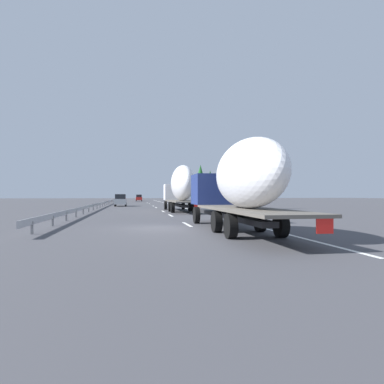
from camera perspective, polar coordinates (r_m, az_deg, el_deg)
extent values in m
plane|color=#424247|center=(58.62, -8.41, -2.24)|extent=(260.00, 260.00, 0.00)
cube|color=white|center=(20.90, -0.82, -5.42)|extent=(3.20, 0.20, 0.01)
cube|color=white|center=(30.05, -3.59, -3.91)|extent=(3.20, 0.20, 0.01)
cube|color=white|center=(37.46, -4.83, -3.23)|extent=(3.20, 0.20, 0.01)
cube|color=white|center=(49.22, -6.03, -2.57)|extent=(3.20, 0.20, 0.01)
cube|color=white|center=(55.74, -6.48, -2.33)|extent=(3.20, 0.20, 0.01)
cube|color=white|center=(68.97, -7.12, -1.97)|extent=(3.20, 0.20, 0.01)
cube|color=white|center=(79.01, -7.47, -1.78)|extent=(3.20, 0.20, 0.01)
cube|color=white|center=(63.98, -3.59, -2.09)|extent=(110.00, 0.20, 0.01)
cube|color=silver|center=(42.19, -2.94, -0.01)|extent=(2.40, 2.50, 1.90)
cube|color=black|center=(43.29, -3.12, 0.64)|extent=(0.08, 2.12, 0.80)
cube|color=#262628|center=(39.04, -2.38, -2.14)|extent=(11.71, 0.70, 0.24)
cube|color=#59544C|center=(35.88, -1.72, -1.54)|extent=(10.33, 2.50, 0.12)
ellipsoid|color=white|center=(35.49, -1.63, 1.50)|extent=(8.03, 2.20, 3.66)
cube|color=red|center=(30.93, 0.88, -2.15)|extent=(0.04, 0.56, 0.56)
cylinder|color=black|center=(42.09, -4.43, -2.23)|extent=(1.04, 0.30, 1.04)
cylinder|color=black|center=(42.35, -1.46, -2.22)|extent=(1.04, 0.30, 1.04)
cylinder|color=black|center=(36.95, -3.68, -2.47)|extent=(1.04, 0.35, 1.04)
cylinder|color=black|center=(37.25, -0.31, -2.45)|extent=(1.04, 0.35, 1.04)
cylinder|color=black|center=(34.57, -3.25, -2.61)|extent=(1.04, 0.35, 1.04)
cylinder|color=black|center=(34.89, 0.35, -2.59)|extent=(1.04, 0.35, 1.04)
cube|color=navy|center=(21.81, 3.59, 0.43)|extent=(2.40, 2.50, 1.90)
cube|color=black|center=(22.90, 2.95, 1.64)|extent=(0.08, 2.12, 0.80)
cube|color=#262628|center=(18.72, 5.89, -3.94)|extent=(11.87, 0.70, 0.24)
cube|color=#59544C|center=(15.62, 9.10, -2.90)|extent=(10.50, 2.50, 0.12)
ellipsoid|color=white|center=(15.53, 9.22, 3.01)|extent=(7.46, 2.20, 3.09)
cube|color=red|center=(11.18, 21.26, -5.07)|extent=(0.04, 0.56, 0.56)
cylinder|color=black|center=(21.62, 0.75, -3.88)|extent=(1.04, 0.30, 1.04)
cylinder|color=black|center=(22.13, 6.37, -3.80)|extent=(1.04, 0.30, 1.04)
cylinder|color=black|center=(16.50, 4.11, -4.94)|extent=(1.04, 0.35, 1.04)
cylinder|color=black|center=(17.16, 11.29, -4.76)|extent=(1.04, 0.35, 1.04)
cylinder|color=black|center=(14.19, 6.46, -5.66)|extent=(1.04, 0.35, 1.04)
cylinder|color=black|center=(14.95, 14.62, -5.38)|extent=(1.04, 0.35, 1.04)
cube|color=red|center=(98.84, -8.85, -1.09)|extent=(4.46, 1.74, 0.84)
cube|color=black|center=(98.50, -8.84, -0.64)|extent=(2.46, 1.53, 0.72)
cylinder|color=black|center=(100.22, -9.30, -1.32)|extent=(0.64, 0.22, 0.64)
cylinder|color=black|center=(100.25, -8.42, -1.33)|extent=(0.64, 0.22, 0.64)
cylinder|color=black|center=(97.46, -9.28, -1.35)|extent=(0.64, 0.22, 0.64)
cylinder|color=black|center=(97.48, -8.38, -1.35)|extent=(0.64, 0.22, 0.64)
cube|color=#ADB2B7|center=(55.64, -11.83, -1.57)|extent=(4.36, 1.82, 0.84)
cube|color=black|center=(55.31, -11.84, -0.75)|extent=(2.40, 1.60, 0.75)
cylinder|color=black|center=(57.04, -12.59, -1.96)|extent=(0.64, 0.22, 0.64)
cylinder|color=black|center=(56.98, -10.97, -1.96)|extent=(0.64, 0.22, 0.64)
cylinder|color=black|center=(54.34, -12.73, -2.03)|extent=(0.64, 0.22, 0.64)
cylinder|color=black|center=(54.28, -11.02, -2.04)|extent=(0.64, 0.22, 0.64)
cylinder|color=gray|center=(53.46, -1.05, -1.14)|extent=(0.10, 0.10, 2.38)
cube|color=#2D569E|center=(53.47, -1.05, 0.51)|extent=(0.06, 0.90, 0.70)
cylinder|color=#472D19|center=(43.15, 8.62, -1.94)|extent=(0.27, 0.27, 1.40)
cone|color=#194C1E|center=(43.21, 8.61, 2.94)|extent=(2.54, 2.54, 5.94)
cylinder|color=#472D19|center=(97.97, -1.42, -1.13)|extent=(0.37, 0.37, 1.40)
cone|color=#1E5B23|center=(97.98, -1.42, 0.71)|extent=(2.53, 2.53, 4.89)
cylinder|color=#472D19|center=(72.27, -0.07, -1.33)|extent=(0.34, 0.34, 1.48)
cone|color=#286B2D|center=(72.28, -0.07, 0.80)|extent=(3.87, 3.87, 3.87)
cylinder|color=#472D19|center=(64.09, 1.42, -1.27)|extent=(0.26, 0.26, 1.84)
cone|color=#1E5B23|center=(64.14, 1.42, 2.07)|extent=(3.11, 3.11, 5.63)
cylinder|color=#472D19|center=(72.36, 1.46, -1.37)|extent=(0.29, 0.29, 1.36)
cone|color=#286B2D|center=(72.38, 1.45, 0.98)|extent=(2.59, 2.59, 4.59)
cylinder|color=#472D19|center=(66.50, 3.05, -1.19)|extent=(0.37, 0.37, 1.95)
cone|color=#194C1E|center=(66.54, 3.05, 1.64)|extent=(2.44, 2.44, 4.63)
cube|color=#9EA0A5|center=(61.75, -14.05, -1.58)|extent=(94.00, 0.06, 0.32)
cube|color=slate|center=(17.29, -25.13, -5.42)|extent=(0.10, 0.10, 0.60)
cube|color=slate|center=(21.24, -22.21, -4.50)|extent=(0.10, 0.10, 0.60)
cube|color=slate|center=(25.24, -20.22, -3.86)|extent=(0.10, 0.10, 0.60)
cube|color=slate|center=(29.27, -18.77, -3.40)|extent=(0.10, 0.10, 0.60)
cube|color=slate|center=(33.31, -17.68, -3.04)|extent=(0.10, 0.10, 0.60)
cube|color=slate|center=(37.35, -16.82, -2.77)|extent=(0.10, 0.10, 0.60)
cube|color=slate|center=(41.41, -16.13, -2.54)|extent=(0.10, 0.10, 0.60)
cube|color=slate|center=(45.47, -15.57, -2.36)|extent=(0.10, 0.10, 0.60)
cube|color=slate|center=(49.54, -15.10, -2.20)|extent=(0.10, 0.10, 0.60)
cube|color=slate|center=(53.61, -14.70, -2.07)|extent=(0.10, 0.10, 0.60)
cube|color=slate|center=(57.68, -14.35, -1.96)|extent=(0.10, 0.10, 0.60)
cube|color=slate|center=(61.75, -14.05, -1.86)|extent=(0.10, 0.10, 0.60)
cube|color=slate|center=(65.83, -13.79, -1.78)|extent=(0.10, 0.10, 0.60)
cube|color=slate|center=(69.91, -13.56, -1.70)|extent=(0.10, 0.10, 0.60)
cube|color=slate|center=(73.99, -13.35, -1.63)|extent=(0.10, 0.10, 0.60)
cube|color=slate|center=(78.06, -13.17, -1.57)|extent=(0.10, 0.10, 0.60)
cube|color=slate|center=(82.14, -13.00, -1.52)|extent=(0.10, 0.10, 0.60)
cube|color=slate|center=(86.22, -12.85, -1.47)|extent=(0.10, 0.10, 0.60)
cube|color=slate|center=(90.30, -12.72, -1.42)|extent=(0.10, 0.10, 0.60)
cube|color=slate|center=(94.39, -12.59, -1.38)|extent=(0.10, 0.10, 0.60)
cube|color=slate|center=(98.47, -12.48, -1.35)|extent=(0.10, 0.10, 0.60)
cube|color=slate|center=(102.55, -12.37, -1.31)|extent=(0.10, 0.10, 0.60)
cube|color=slate|center=(106.63, -12.28, -1.28)|extent=(0.10, 0.10, 0.60)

